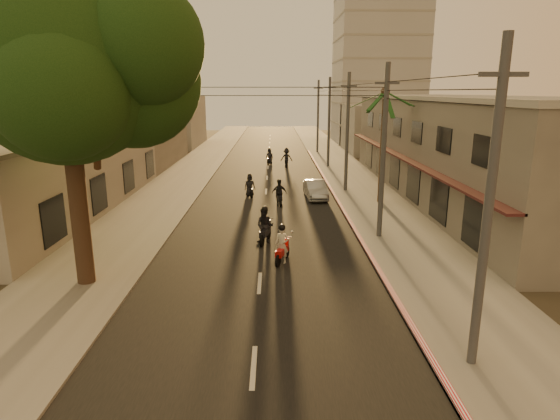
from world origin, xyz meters
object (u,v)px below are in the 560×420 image
Objects in this scene: palm_tree at (385,98)px; scooter_red at (282,246)px; scooter_mid_a at (265,226)px; scooter_mid_b at (279,193)px; scooter_far_a at (250,186)px; scooter_far_b at (286,158)px; parked_car at (315,190)px; broadleaf_tree at (76,67)px; scooter_far_c at (269,157)px.

palm_tree is 15.01m from scooter_red.
scooter_mid_b is at bearing 97.88° from scooter_mid_a.
scooter_far_a is (-1.32, 10.99, -0.11)m from scooter_mid_a.
palm_tree is 18.52m from scooter_far_b.
scooter_mid_a reaches higher than scooter_far_a.
scooter_red is 11.17m from scooter_mid_b.
scooter_red is (-7.04, -11.65, -6.33)m from palm_tree.
parked_car is at bearing 97.74° from scooter_red.
parked_car is at bearing 159.47° from palm_tree.
scooter_far_a is 0.86× the size of scooter_far_b.
parked_car is (3.51, 10.42, -0.25)m from scooter_mid_a.
scooter_mid_a reaches higher than scooter_mid_b.
broadleaf_tree is 33.61m from scooter_far_c.
scooter_mid_a is 1.12× the size of scooter_far_c.
scooter_far_b reaches higher than scooter_far_c.
broadleaf_tree is 1.48× the size of palm_tree.
scooter_far_b is 14.82m from parked_car.
palm_tree reaches higher than scooter_far_c.
scooter_red is 1.05× the size of scooter_far_a.
scooter_mid_a is at bearing -112.42° from parked_car.
parked_car is 16.89m from scooter_far_c.
palm_tree is at bearing -27.51° from scooter_far_a.
scooter_mid_a is at bearing -90.80° from scooter_far_b.
broadleaf_tree is at bearing -127.35° from parked_car.
scooter_red is at bearing -95.24° from scooter_far_a.
scooter_far_b is (1.79, 25.13, 0.01)m from scooter_mid_a.
scooter_mid_a is 0.98× the size of scooter_far_b.
broadleaf_tree reaches higher than parked_car.
scooter_mid_a is 11.07m from scooter_far_a.
scooter_far_c reaches higher than scooter_far_a.
parked_car is (4.83, -0.57, -0.14)m from scooter_far_a.
scooter_mid_b is 16.85m from scooter_far_b.
scooter_far_c is (-0.81, 18.64, -0.03)m from scooter_mid_b.
scooter_far_a is at bearing 121.21° from scooter_mid_b.
scooter_far_b is at bearing 92.83° from parked_car.
scooter_far_a is at bearing 166.52° from palm_tree.
scooter_far_a reaches higher than parked_car.
scooter_mid_b is (7.58, 13.38, -7.65)m from broadleaf_tree.
scooter_red is 2.97m from scooter_mid_a.
scooter_red is at bearing -88.71° from scooter_far_b.
scooter_red reaches higher than scooter_mid_b.
scooter_far_b is 1.15× the size of scooter_far_c.
scooter_far_a is (-2.14, 13.85, -0.03)m from scooter_red.
scooter_mid_b is at bearing -145.63° from parked_car.
broadleaf_tree is at bearing -126.99° from scooter_mid_b.
scooter_far_c is at bearing 103.52° from scooter_mid_a.
broadleaf_tree reaches higher than scooter_far_c.
scooter_mid_a is at bearing -131.81° from palm_tree.
broadleaf_tree is 17.17m from scooter_mid_b.
scooter_far_b is 0.50× the size of parked_car.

